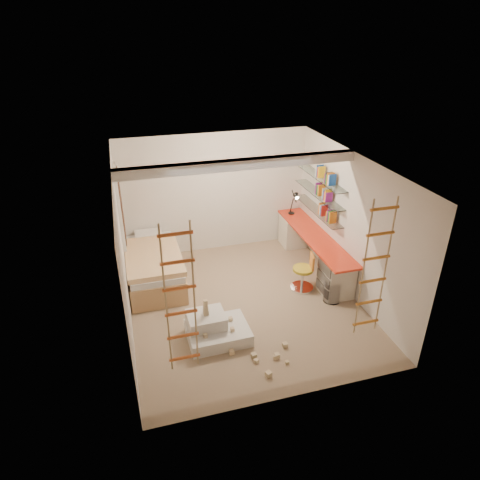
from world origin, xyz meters
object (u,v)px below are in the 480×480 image
object	(u,v)px
swivel_chair	(304,276)
play_platform	(215,329)
desk	(313,250)
bed	(154,266)

from	to	relation	value
swivel_chair	play_platform	size ratio (longest dim) A/B	0.75
play_platform	swivel_chair	bearing A→B (deg)	25.49
desk	play_platform	distance (m)	2.95
desk	swivel_chair	xyz separation A→B (m)	(-0.50, -0.70, -0.13)
desk	bed	size ratio (longest dim) A/B	1.40
desk	swivel_chair	size ratio (longest dim) A/B	3.76
play_platform	bed	bearing A→B (deg)	110.72
swivel_chair	play_platform	bearing A→B (deg)	-154.51
swivel_chair	play_platform	distance (m)	2.15
desk	play_platform	bearing A→B (deg)	-146.34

